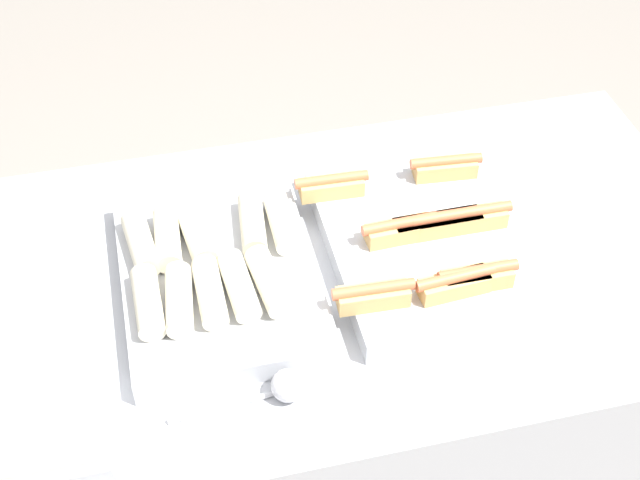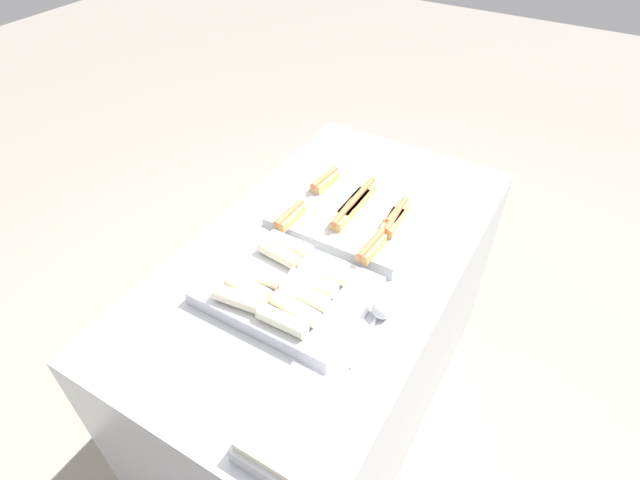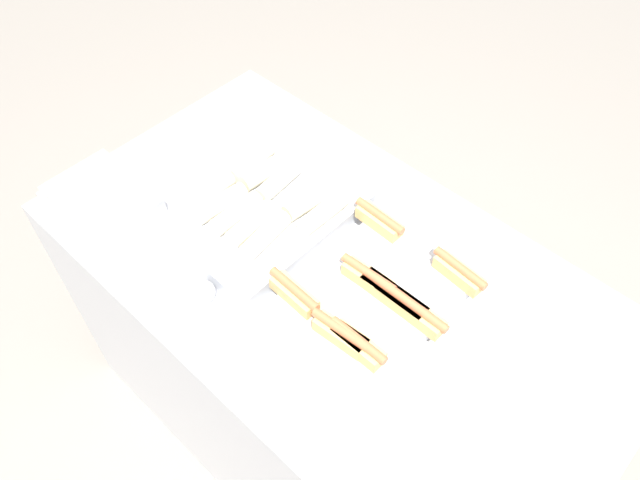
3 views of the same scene
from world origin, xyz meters
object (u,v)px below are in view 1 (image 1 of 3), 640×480
tray_hotdogs (415,242)px  tray_wraps (216,273)px  serving_spoon_near (282,387)px  tray_side_front (25,432)px

tray_hotdogs → tray_wraps: bearing=179.5°
tray_hotdogs → serving_spoon_near: tray_hotdogs is taller
tray_side_front → serving_spoon_near: 0.42m
tray_hotdogs → tray_wraps: 0.39m
serving_spoon_near → tray_hotdogs: bearing=40.6°
tray_hotdogs → tray_wraps: tray_hotdogs is taller
tray_wraps → serving_spoon_near: (0.07, -0.28, -0.01)m
tray_wraps → serving_spoon_near: tray_wraps is taller
tray_wraps → tray_side_front: size_ratio=1.79×
tray_side_front → serving_spoon_near: size_ratio=1.15×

